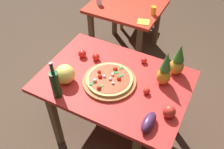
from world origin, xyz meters
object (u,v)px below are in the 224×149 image
tomato_by_bottle (96,57)px  tomato_near_board (144,60)px  bell_pepper (169,112)px  pizza (109,79)px  pineapple_left (165,70)px  display_table (114,86)px  melon (65,74)px  pizza_board (109,81)px  tomato_at_corner (146,91)px  tomato_beside_pepper (82,54)px  drinking_glass_juice (153,11)px  eggplant (149,122)px  pineapple_right (178,61)px  drinking_glass_water (99,0)px  background_table (126,13)px  napkin_folded (143,22)px  dining_chair (134,1)px  wine_bottle (55,84)px

tomato_by_bottle → tomato_near_board: tomato_by_bottle is taller
bell_pepper → tomato_near_board: 0.64m
pizza → pineapple_left: bearing=26.0°
display_table → melon: bearing=-150.3°
pizza_board → tomato_at_corner: tomato_at_corner is taller
pizza → tomato_beside_pepper: pizza is taller
tomato_near_board → display_table: bearing=-113.8°
tomato_by_bottle → drinking_glass_juice: 1.07m
display_table → eggplant: bearing=-34.9°
pineapple_right → tomato_by_bottle: size_ratio=4.36×
pineapple_right → eggplant: size_ratio=1.59×
pineapple_right → tomato_beside_pepper: (-0.88, -0.20, -0.10)m
display_table → tomato_at_corner: bearing=-3.3°
display_table → drinking_glass_water: bearing=125.1°
pizza_board → tomato_beside_pepper: tomato_beside_pepper is taller
display_table → background_table: same height
napkin_folded → drinking_glass_water: bearing=169.6°
tomato_near_board → drinking_glass_water: drinking_glass_water is taller
background_table → drinking_glass_juice: 0.43m
tomato_at_corner → melon: bearing=-164.2°
display_table → drinking_glass_water: 1.38m
tomato_at_corner → drinking_glass_water: (-1.10, 1.14, 0.03)m
tomato_beside_pepper → drinking_glass_juice: size_ratio=0.77×
dining_chair → tomato_beside_pepper: bearing=89.5°
dining_chair → pineapple_left: bearing=113.6°
pizza → napkin_folded: bearing=95.3°
dining_chair → wine_bottle: 2.32m
tomato_at_corner → tomato_near_board: size_ratio=0.99×
background_table → wine_bottle: 1.68m
melon → drinking_glass_water: 1.40m
pizza → tomato_at_corner: bearing=4.5°
dining_chair → pineapple_right: 1.93m
display_table → pizza: pizza is taller
pineapple_right → tomato_near_board: size_ratio=5.21×
pineapple_right → drinking_glass_juice: 1.03m
pizza → dining_chair: bearing=106.8°
tomato_by_bottle → background_table: bearing=99.7°
display_table → dining_chair: 1.99m
melon → drinking_glass_juice: bearing=78.7°
tomato_by_bottle → drinking_glass_juice: drinking_glass_juice is taller
background_table → tomato_near_board: bearing=-56.5°
melon → display_table: bearing=29.7°
pineapple_left → tomato_at_corner: pineapple_left is taller
pineapple_left → tomato_by_bottle: size_ratio=4.75×
display_table → tomato_near_board: (0.15, 0.34, 0.12)m
tomato_at_corner → tomato_beside_pepper: (-0.74, 0.16, 0.01)m
pizza → background_table: bearing=108.6°
pizza_board → pineapple_left: size_ratio=1.39×
tomato_near_board → dining_chair: bearing=116.0°
dining_chair → pineapple_right: size_ratio=2.68×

